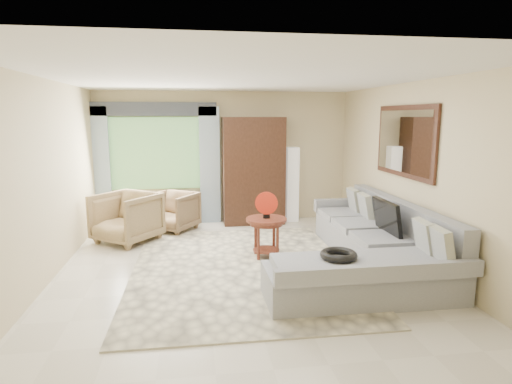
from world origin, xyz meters
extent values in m
plane|color=silver|center=(0.00, 0.00, 0.00)|extent=(6.00, 6.00, 0.00)
cube|color=beige|center=(0.01, 0.12, 0.01)|extent=(3.05, 4.04, 0.02)
cube|color=#96989D|center=(2.00, 0.50, 0.20)|extent=(0.90, 2.40, 0.40)
cube|color=#96989D|center=(1.30, -1.10, 0.20)|extent=(2.30, 0.80, 0.40)
cube|color=#96989D|center=(2.35, 0.10, 0.65)|extent=(0.20, 3.20, 0.50)
cube|color=#96989D|center=(2.00, 1.78, 0.51)|extent=(0.90, 0.16, 0.22)
cube|color=#96989D|center=(1.30, -1.55, 0.49)|extent=(2.30, 0.10, 0.18)
cube|color=black|center=(2.05, -0.07, 0.72)|extent=(0.14, 0.74, 0.48)
torus|color=black|center=(1.00, -1.07, 0.55)|extent=(0.43, 0.43, 0.09)
cylinder|color=#481913|center=(0.44, 0.54, 0.59)|extent=(0.61, 0.61, 0.04)
cylinder|color=#481913|center=(0.44, 0.54, 0.28)|extent=(0.40, 0.40, 0.55)
cylinder|color=red|center=(0.44, 0.54, 0.84)|extent=(0.33, 0.13, 0.34)
imported|color=#987D53|center=(-1.77, 1.70, 0.42)|extent=(1.29, 1.29, 0.85)
imported|color=olive|center=(-1.03, 2.35, 0.36)|extent=(1.08, 1.09, 0.72)
imported|color=#999999|center=(-2.32, 2.60, 0.25)|extent=(0.57, 0.54, 0.50)
cube|color=black|center=(0.55, 2.72, 1.05)|extent=(1.20, 0.55, 2.10)
cube|color=silver|center=(1.35, 2.78, 0.75)|extent=(0.24, 0.24, 1.50)
cube|color=#669E59|center=(-1.35, 2.97, 1.40)|extent=(1.80, 0.04, 1.40)
cube|color=#9EB7CC|center=(-2.40, 2.88, 1.15)|extent=(0.40, 0.08, 2.30)
cube|color=#9EB7CC|center=(-0.30, 2.88, 1.15)|extent=(0.40, 0.08, 2.30)
cube|color=#1E232D|center=(-1.35, 2.90, 2.25)|extent=(2.40, 0.12, 0.26)
cube|color=black|center=(2.47, 0.35, 1.75)|extent=(0.04, 1.70, 1.05)
cube|color=white|center=(2.45, 0.35, 1.75)|extent=(0.02, 1.54, 0.90)
camera|label=1|loc=(-0.63, -5.58, 2.12)|focal=30.00mm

